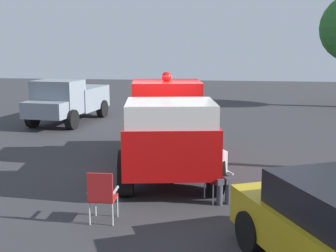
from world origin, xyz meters
name	(u,v)px	position (x,y,z in m)	size (l,w,h in m)	color
ground_plane	(161,168)	(0.00, 0.00, 0.00)	(60.00, 60.00, 0.00)	#333335
vintage_fire_truck	(168,127)	(-0.19, -0.21, 1.20)	(6.23, 3.24, 2.59)	black
parked_pickup	(68,100)	(6.55, 5.08, 0.99)	(4.97, 2.47, 1.90)	black
lawn_chair_near_truck	(216,173)	(-2.25, -1.57, 0.59)	(0.67, 0.66, 1.02)	#B7BABF
lawn_chair_by_car	(102,193)	(-3.91, 0.52, 0.59)	(0.52, 0.54, 1.02)	#B7BABF
spectator_seated	(219,169)	(-2.37, -1.63, 0.70)	(0.64, 0.58, 1.29)	#383842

